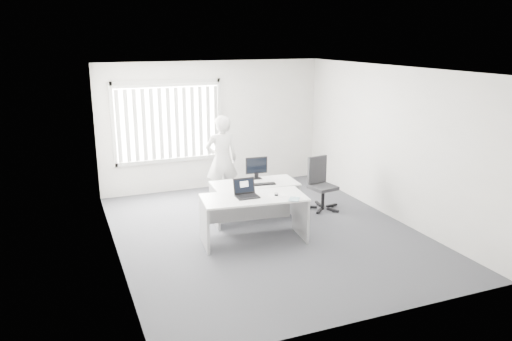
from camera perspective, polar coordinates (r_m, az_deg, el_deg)
name	(u,v)px	position (r m, az deg, el deg)	size (l,w,h in m)	color
ground	(266,232)	(8.75, 1.13, -7.08)	(6.00, 6.00, 0.00)	#44444A
wall_back	(213,125)	(11.09, -4.94, 5.17)	(5.00, 0.02, 2.80)	silver
wall_front	(370,211)	(5.80, 12.92, -4.49)	(5.00, 0.02, 2.80)	silver
wall_left	(112,169)	(7.72, -16.15, 0.21)	(0.02, 6.00, 2.80)	silver
wall_right	(390,143)	(9.56, 15.11, 3.09)	(0.02, 6.00, 2.80)	silver
ceiling	(267,69)	(8.12, 1.23, 11.54)	(5.00, 6.00, 0.02)	silver
window	(168,122)	(10.78, -10.00, 5.51)	(2.32, 0.06, 1.76)	#B7B7B2
blinds	(169,124)	(10.73, -9.92, 5.31)	(2.20, 0.10, 1.50)	silver
desk_near	(254,209)	(8.22, -0.26, -4.42)	(1.77, 0.98, 0.77)	white
desk_far	(255,193)	(9.19, -0.17, -2.60)	(1.60, 0.83, 0.71)	white
office_chair	(321,193)	(9.89, 7.47, -2.58)	(0.68, 0.68, 1.04)	black
person	(222,160)	(9.97, -3.94, 1.17)	(0.66, 0.44, 1.82)	silver
laptop	(247,189)	(8.07, -0.99, -2.13)	(0.36, 0.32, 0.28)	black
paper_sheet	(277,195)	(8.24, 2.42, -2.81)	(0.27, 0.19, 0.00)	white
mouse	(276,194)	(8.22, 2.34, -2.70)	(0.06, 0.10, 0.04)	#B2B2B4
booklet	(294,199)	(8.03, 4.38, -3.28)	(0.16, 0.22, 0.01)	silver
keyboard	(264,184)	(9.02, 0.95, -1.56)	(0.41, 0.14, 0.02)	black
monitor	(256,168)	(9.33, 0.05, 0.29)	(0.42, 0.13, 0.42)	black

